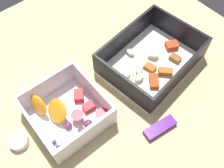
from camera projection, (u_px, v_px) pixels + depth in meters
table_surface at (108, 98)px, 58.00cm from camera, size 80.00×80.00×2.00cm
pasta_container at (151, 60)px, 60.03cm from camera, size 23.55×19.10×6.56cm
fruit_bowl at (67, 112)px, 52.51cm from camera, size 14.75×15.11×6.24cm
candy_bar at (160, 128)px, 52.42cm from camera, size 7.29×3.45×1.20cm
paper_cup_liner at (18, 141)px, 50.71cm from camera, size 3.90×3.90×1.56cm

